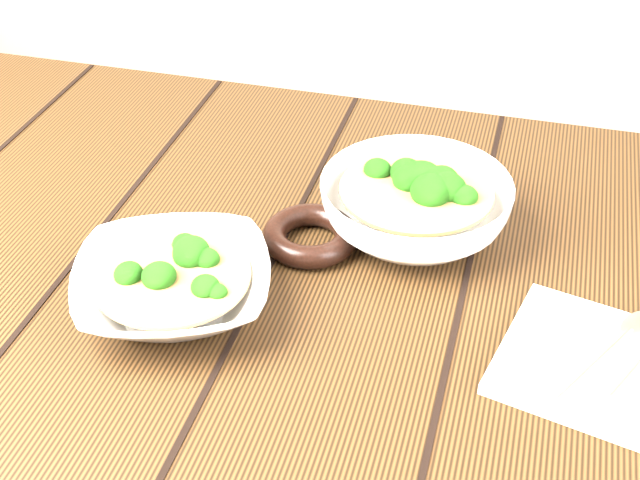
% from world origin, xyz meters
% --- Properties ---
extents(table, '(1.20, 0.80, 0.75)m').
position_xyz_m(table, '(0.00, 0.00, 0.63)').
color(table, '#3A2410').
rests_on(table, ground).
extents(soup_bowl_front, '(0.24, 0.24, 0.05)m').
position_xyz_m(soup_bowl_front, '(-0.09, -0.08, 0.77)').
color(soup_bowl_front, silver).
rests_on(soup_bowl_front, table).
extents(soup_bowl_back, '(0.26, 0.26, 0.07)m').
position_xyz_m(soup_bowl_back, '(0.11, 0.11, 0.79)').
color(soup_bowl_back, silver).
rests_on(soup_bowl_back, table).
extents(trivet, '(0.14, 0.14, 0.03)m').
position_xyz_m(trivet, '(0.01, 0.05, 0.76)').
color(trivet, black).
rests_on(trivet, table).
extents(napkin, '(0.22, 0.20, 0.01)m').
position_xyz_m(napkin, '(0.32, -0.06, 0.76)').
color(napkin, beige).
rests_on(napkin, table).
extents(spoon_left, '(0.09, 0.15, 0.01)m').
position_xyz_m(spoon_left, '(0.33, -0.03, 0.76)').
color(spoon_left, '#9F9C8C').
rests_on(spoon_left, napkin).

